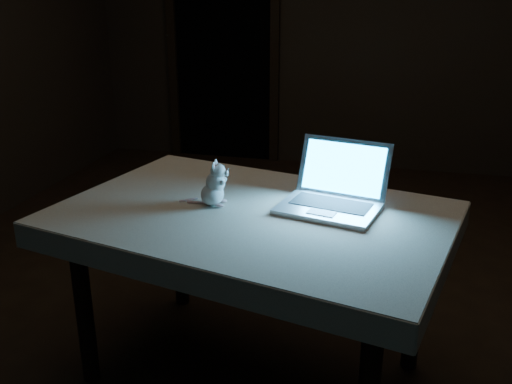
% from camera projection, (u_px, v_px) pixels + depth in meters
% --- Properties ---
extents(floor, '(5.00, 5.00, 0.00)m').
position_uv_depth(floor, '(286.00, 300.00, 3.03)').
color(floor, black).
rests_on(floor, ground).
extents(back_wall, '(4.50, 0.04, 2.60)m').
position_uv_depth(back_wall, '(346.00, 19.00, 4.86)').
color(back_wall, black).
rests_on(back_wall, ground).
extents(doorway, '(1.06, 0.36, 2.13)m').
position_uv_depth(doorway, '(223.00, 44.00, 5.19)').
color(doorway, black).
rests_on(doorway, back_wall).
extents(table, '(1.55, 1.17, 0.74)m').
position_uv_depth(table, '(252.00, 296.00, 2.34)').
color(table, black).
rests_on(table, floor).
extents(tablecloth, '(1.50, 1.01, 0.10)m').
position_uv_depth(tablecloth, '(262.00, 218.00, 2.27)').
color(tablecloth, beige).
rests_on(tablecloth, table).
extents(laptop, '(0.43, 0.40, 0.25)m').
position_uv_depth(laptop, '(329.00, 180.00, 2.17)').
color(laptop, silver).
rests_on(laptop, tablecloth).
extents(plush_mouse, '(0.14, 0.14, 0.18)m').
position_uv_depth(plush_mouse, '(212.00, 183.00, 2.25)').
color(plush_mouse, silver).
rests_on(plush_mouse, tablecloth).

